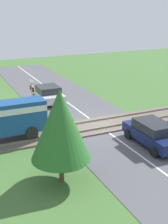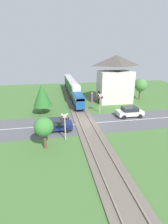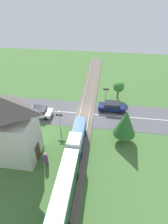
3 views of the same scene
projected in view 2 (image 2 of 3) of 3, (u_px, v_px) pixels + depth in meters
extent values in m
plane|color=#426B33|center=(86.00, 124.00, 22.75)|extent=(60.00, 60.00, 0.00)
cube|color=#515156|center=(86.00, 124.00, 22.75)|extent=(48.00, 6.40, 0.02)
cube|color=silver|center=(86.00, 123.00, 22.74)|extent=(48.00, 0.12, 0.00)
cube|color=#665B51|center=(86.00, 123.00, 22.73)|extent=(2.80, 48.00, 0.12)
cube|color=slate|center=(80.00, 123.00, 22.57)|extent=(0.10, 48.00, 0.12)
cube|color=slate|center=(91.00, 122.00, 22.81)|extent=(0.10, 48.00, 0.12)
cube|color=navy|center=(78.00, 99.00, 28.50)|extent=(1.35, 5.70, 1.90)
cube|color=silver|center=(78.00, 96.00, 28.32)|extent=(1.37, 5.70, 0.36)
cube|color=silver|center=(76.00, 88.00, 29.83)|extent=(1.35, 1.82, 0.90)
cylinder|color=black|center=(75.00, 108.00, 27.00)|extent=(0.14, 0.76, 0.76)
cylinder|color=black|center=(84.00, 107.00, 27.25)|extent=(0.14, 0.76, 0.76)
cylinder|color=black|center=(72.00, 101.00, 30.38)|extent=(0.14, 0.76, 0.76)
cylinder|color=black|center=(80.00, 101.00, 30.63)|extent=(0.14, 0.76, 0.76)
cube|color=#235B33|center=(73.00, 89.00, 34.72)|extent=(1.35, 7.10, 2.40)
cube|color=#BCBCC1|center=(72.00, 82.00, 34.28)|extent=(1.41, 7.10, 0.24)
cylinder|color=black|center=(70.00, 97.00, 32.89)|extent=(0.14, 0.76, 0.76)
cylinder|color=black|center=(78.00, 97.00, 33.14)|extent=(0.14, 0.76, 0.76)
cylinder|color=black|center=(68.00, 92.00, 37.10)|extent=(0.14, 0.76, 0.76)
cylinder|color=black|center=(75.00, 92.00, 37.35)|extent=(0.14, 0.76, 0.76)
cube|color=#235B33|center=(69.00, 82.00, 41.67)|extent=(1.35, 7.10, 2.40)
cube|color=#BCBCC1|center=(69.00, 77.00, 41.23)|extent=(1.41, 7.10, 0.24)
cylinder|color=black|center=(67.00, 89.00, 39.84)|extent=(0.14, 0.76, 0.76)
cylinder|color=black|center=(73.00, 89.00, 40.09)|extent=(0.14, 0.76, 0.76)
cylinder|color=black|center=(65.00, 86.00, 44.06)|extent=(0.14, 0.76, 0.76)
cylinder|color=black|center=(71.00, 85.00, 44.30)|extent=(0.14, 0.76, 0.76)
cube|color=#141E4C|center=(55.00, 126.00, 20.52)|extent=(4.14, 1.66, 0.64)
cube|color=#23282D|center=(54.00, 121.00, 20.32)|extent=(2.28, 1.53, 0.53)
cylinder|color=black|center=(66.00, 125.00, 21.63)|extent=(0.60, 0.18, 0.60)
cylinder|color=black|center=(67.00, 131.00, 20.09)|extent=(0.60, 0.18, 0.60)
cylinder|color=black|center=(43.00, 127.00, 21.16)|extent=(0.60, 0.18, 0.60)
cylinder|color=black|center=(43.00, 132.00, 19.62)|extent=(0.60, 0.18, 0.60)
cube|color=silver|center=(130.00, 112.00, 25.04)|extent=(3.68, 1.89, 0.60)
cube|color=#23282D|center=(130.00, 109.00, 24.85)|extent=(2.02, 1.74, 0.53)
cylinder|color=black|center=(124.00, 117.00, 24.06)|extent=(0.60, 0.18, 0.60)
cylinder|color=black|center=(119.00, 113.00, 25.81)|extent=(0.60, 0.18, 0.60)
cylinder|color=black|center=(140.00, 116.00, 24.47)|extent=(0.60, 0.18, 0.60)
cylinder|color=black|center=(134.00, 112.00, 26.22)|extent=(0.60, 0.18, 0.60)
cylinder|color=#B7B7B7|center=(65.00, 127.00, 18.22)|extent=(0.12, 0.12, 2.90)
cube|color=black|center=(65.00, 119.00, 17.91)|extent=(0.90, 0.08, 0.28)
sphere|color=red|center=(62.00, 119.00, 17.86)|extent=(0.18, 0.18, 0.18)
sphere|color=red|center=(67.00, 119.00, 17.95)|extent=(0.18, 0.18, 0.18)
cube|color=silver|center=(65.00, 116.00, 17.82)|extent=(0.72, 0.04, 0.72)
cube|color=silver|center=(65.00, 116.00, 17.82)|extent=(0.72, 0.04, 0.72)
cylinder|color=#B7B7B7|center=(100.00, 103.00, 26.31)|extent=(0.12, 0.12, 2.90)
cube|color=black|center=(100.00, 98.00, 26.00)|extent=(0.90, 0.08, 0.28)
sphere|color=red|center=(102.00, 97.00, 26.05)|extent=(0.18, 0.18, 0.18)
sphere|color=red|center=(98.00, 98.00, 25.96)|extent=(0.18, 0.18, 0.18)
cube|color=silver|center=(100.00, 96.00, 25.91)|extent=(0.72, 0.04, 0.72)
cube|color=silver|center=(100.00, 96.00, 25.91)|extent=(0.72, 0.04, 0.72)
cube|color=beige|center=(115.00, 87.00, 31.44)|extent=(5.83, 3.78, 5.59)
pyramid|color=#47423D|center=(116.00, 60.00, 29.91)|extent=(6.30, 4.08, 1.80)
cube|color=#472D1E|center=(99.00, 97.00, 31.52)|extent=(0.06, 1.10, 2.10)
cylinder|color=#7F3D84|center=(92.00, 98.00, 32.06)|extent=(0.44, 0.44, 1.51)
sphere|color=beige|center=(92.00, 93.00, 31.76)|extent=(0.28, 0.28, 0.28)
cylinder|color=brown|center=(139.00, 95.00, 33.72)|extent=(0.28, 0.28, 1.78)
sphere|color=#477F3D|center=(141.00, 85.00, 33.08)|extent=(2.43, 2.43, 2.43)
cylinder|color=brown|center=(43.00, 110.00, 26.11)|extent=(0.24, 0.24, 1.21)
cone|color=#286628|center=(42.00, 95.00, 25.36)|extent=(2.76, 2.76, 3.31)
cylinder|color=brown|center=(45.00, 141.00, 16.81)|extent=(0.28, 0.28, 1.51)
sphere|color=#387A33|center=(44.00, 127.00, 16.30)|extent=(1.84, 1.84, 1.84)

